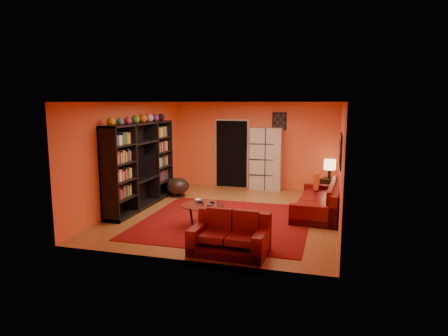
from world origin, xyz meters
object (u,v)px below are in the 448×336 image
(loveseat, at_px, (231,236))
(bowl_chair, at_px, (178,186))
(tv, at_px, (142,167))
(entertainment_unit, at_px, (141,165))
(storage_cabinet, at_px, (266,159))
(table_lamp, at_px, (330,165))
(sofa, at_px, (323,202))
(side_table, at_px, (329,187))
(coffee_table, at_px, (203,207))

(loveseat, height_order, bowl_chair, loveseat)
(tv, height_order, loveseat, tv)
(bowl_chair, bearing_deg, entertainment_unit, -109.48)
(storage_cabinet, height_order, table_lamp, storage_cabinet)
(sofa, relative_size, table_lamp, 4.66)
(entertainment_unit, distance_m, sofa, 4.51)
(bowl_chair, bearing_deg, tv, -106.75)
(bowl_chair, distance_m, table_lamp, 4.27)
(bowl_chair, relative_size, table_lamp, 1.19)
(side_table, bearing_deg, sofa, -93.27)
(coffee_table, bearing_deg, table_lamp, 54.32)
(entertainment_unit, xyz_separation_m, table_lamp, (4.53, 2.42, -0.17))
(sofa, bearing_deg, loveseat, -112.76)
(bowl_chair, bearing_deg, coffee_table, -57.42)
(storage_cabinet, relative_size, side_table, 3.71)
(sofa, relative_size, loveseat, 1.83)
(tv, relative_size, bowl_chair, 1.60)
(coffee_table, distance_m, bowl_chair, 2.85)
(coffee_table, distance_m, storage_cabinet, 4.01)
(coffee_table, bearing_deg, bowl_chair, 122.58)
(storage_cabinet, xyz_separation_m, side_table, (1.84, -0.38, -0.68))
(loveseat, height_order, storage_cabinet, storage_cabinet)
(entertainment_unit, bearing_deg, side_table, 28.12)
(loveseat, bearing_deg, tv, 53.34)
(bowl_chair, height_order, side_table, bowl_chair)
(entertainment_unit, xyz_separation_m, loveseat, (2.94, -2.42, -0.76))
(tv, bearing_deg, entertainment_unit, 40.28)
(table_lamp, bearing_deg, loveseat, -108.12)
(tv, xyz_separation_m, side_table, (4.47, 2.48, -0.76))
(loveseat, relative_size, side_table, 2.71)
(loveseat, height_order, table_lamp, table_lamp)
(bowl_chair, bearing_deg, table_lamp, 15.59)
(tv, height_order, storage_cabinet, storage_cabinet)
(sofa, xyz_separation_m, storage_cabinet, (-1.74, 2.27, 0.65))
(sofa, height_order, loveseat, same)
(entertainment_unit, xyz_separation_m, coffee_table, (1.99, -1.12, -0.64))
(tv, relative_size, storage_cabinet, 0.55)
(loveseat, relative_size, bowl_chair, 2.13)
(sofa, height_order, table_lamp, table_lamp)
(tv, xyz_separation_m, table_lamp, (4.47, 2.48, -0.13))
(loveseat, height_order, side_table, loveseat)
(side_table, bearing_deg, table_lamp, 0.00)
(entertainment_unit, bearing_deg, bowl_chair, 70.52)
(tv, bearing_deg, bowl_chair, -16.75)
(sofa, bearing_deg, coffee_table, -142.07)
(coffee_table, distance_m, table_lamp, 4.38)
(entertainment_unit, height_order, sofa, entertainment_unit)
(tv, xyz_separation_m, loveseat, (2.89, -2.36, -0.73))
(entertainment_unit, distance_m, tv, 0.09)
(tv, height_order, coffee_table, tv)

